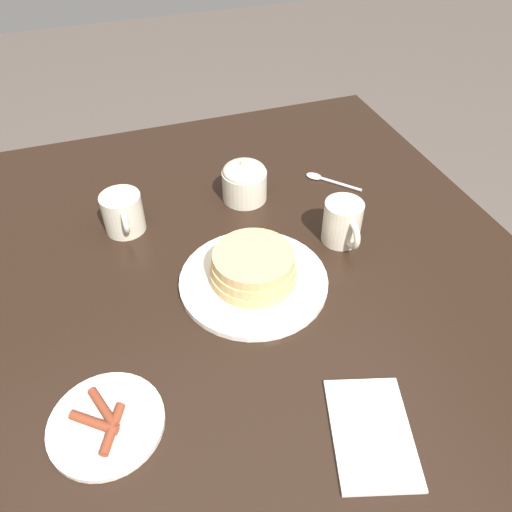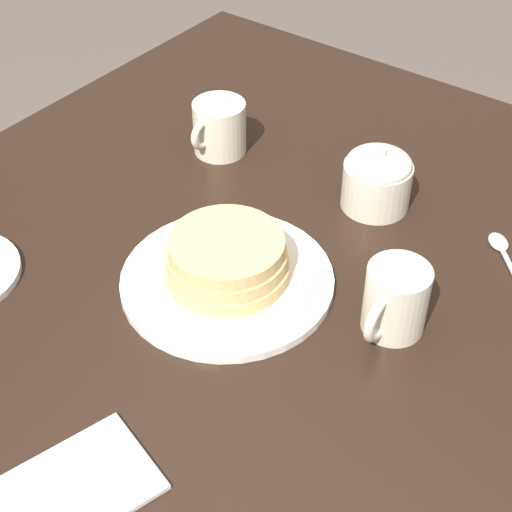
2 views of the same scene
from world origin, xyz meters
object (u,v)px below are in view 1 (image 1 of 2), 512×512
at_px(sugar_bowl, 244,181).
at_px(pancake_plate, 254,273).
at_px(creamer_pitcher, 123,212).
at_px(spoon, 324,179).
at_px(coffee_mug, 343,222).
at_px(napkin, 371,432).
at_px(side_plate_bacon, 106,423).

bearing_deg(sugar_bowl, pancake_plate, -14.54).
height_order(pancake_plate, sugar_bowl, sugar_bowl).
height_order(creamer_pitcher, spoon, creamer_pitcher).
relative_size(coffee_mug, spoon, 0.94).
relative_size(napkin, spoon, 1.72).
xyz_separation_m(pancake_plate, napkin, (0.34, 0.06, -0.02)).
bearing_deg(creamer_pitcher, spoon, 93.29).
height_order(coffee_mug, napkin, coffee_mug).
bearing_deg(sugar_bowl, side_plate_bacon, -37.99).
bearing_deg(napkin, sugar_bowl, 179.51).
bearing_deg(side_plate_bacon, coffee_mug, 117.44).
xyz_separation_m(coffee_mug, sugar_bowl, (-0.20, -0.14, 0.00)).
height_order(creamer_pitcher, napkin, creamer_pitcher).
height_order(pancake_plate, creamer_pitcher, creamer_pitcher).
distance_m(pancake_plate, creamer_pitcher, 0.31).
relative_size(side_plate_bacon, coffee_mug, 1.55).
bearing_deg(coffee_mug, creamer_pitcher, -113.73).
height_order(side_plate_bacon, coffee_mug, coffee_mug).
bearing_deg(sugar_bowl, spoon, 91.45).
relative_size(pancake_plate, napkin, 1.39).
height_order(coffee_mug, creamer_pitcher, creamer_pitcher).
bearing_deg(side_plate_bacon, spoon, 129.85).
bearing_deg(napkin, pancake_plate, -169.53).
relative_size(coffee_mug, napkin, 0.55).
xyz_separation_m(creamer_pitcher, sugar_bowl, (-0.02, 0.27, 0.00)).
height_order(pancake_plate, spoon, pancake_plate).
bearing_deg(napkin, spoon, 161.33).
bearing_deg(side_plate_bacon, pancake_plate, 124.52).
relative_size(side_plate_bacon, sugar_bowl, 1.67).
bearing_deg(spoon, side_plate_bacon, -50.15).
xyz_separation_m(coffee_mug, napkin, (0.40, -0.15, -0.04)).
relative_size(coffee_mug, sugar_bowl, 1.08).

